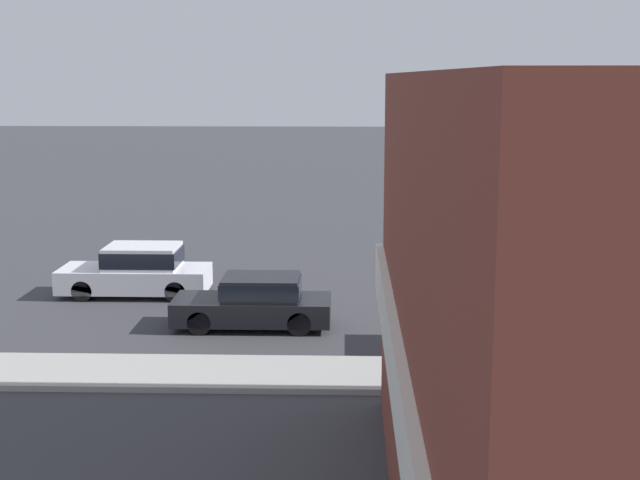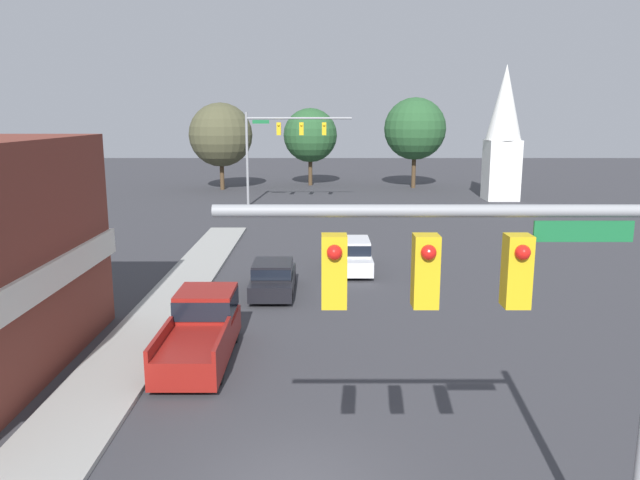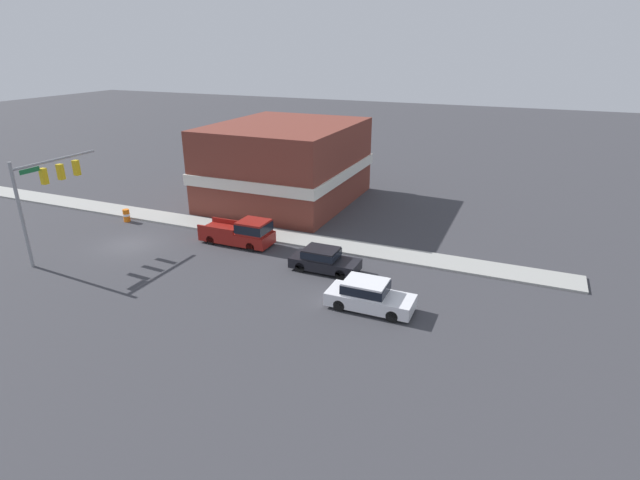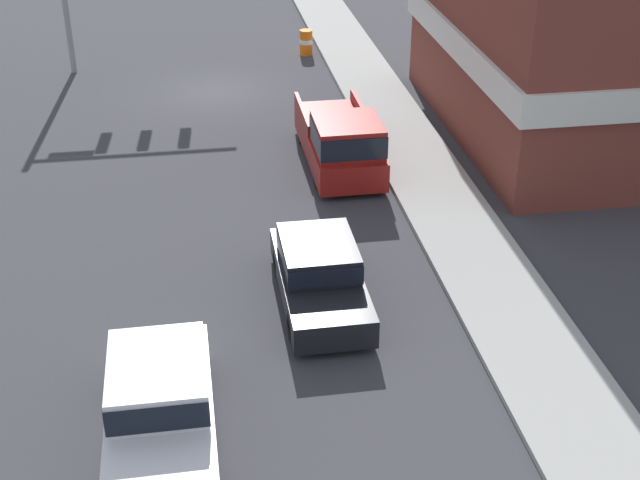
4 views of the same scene
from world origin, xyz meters
The scene contains 3 objects.
car_lead centered at (-1.52, 14.57, 0.77)m, with size 1.80×4.41×1.47m.
car_oncoming centered at (2.09, 18.74, 0.84)m, with size 1.92×4.75×1.64m.
pickup_truck_parked centered at (-3.31, 7.53, 0.95)m, with size 1.98×5.38×1.94m.
Camera 1 is at (-25.70, 12.00, 6.97)m, focal length 50.00 mm.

